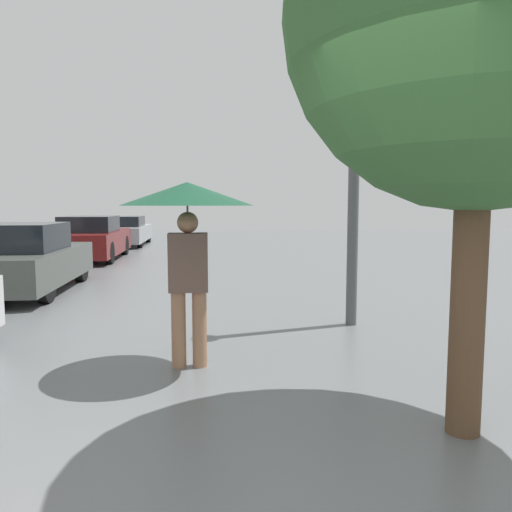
# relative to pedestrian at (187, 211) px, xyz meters

# --- Properties ---
(pedestrian) EXTENTS (1.30, 1.30, 1.84)m
(pedestrian) POSITION_rel_pedestrian_xyz_m (0.00, 0.00, 0.00)
(pedestrian) COLOR #9E7051
(pedestrian) RESTS_ON ground_plane
(parked_car_second) EXTENTS (1.81, 3.82, 1.28)m
(parked_car_second) POSITION_rel_pedestrian_xyz_m (-3.28, 4.66, -0.96)
(parked_car_second) COLOR #4C514C
(parked_car_second) RESTS_ON ground_plane
(parked_car_third) EXTENTS (1.66, 4.21, 1.29)m
(parked_car_third) POSITION_rel_pedestrian_xyz_m (-3.19, 10.24, -0.96)
(parked_car_third) COLOR maroon
(parked_car_third) RESTS_ON ground_plane
(parked_car_farthest) EXTENTS (1.86, 4.49, 1.16)m
(parked_car_farthest) POSITION_rel_pedestrian_xyz_m (-3.12, 15.49, -1.00)
(parked_car_farthest) COLOR #9EA3A8
(parked_car_farthest) RESTS_ON ground_plane
(tree) EXTENTS (2.62, 2.62, 4.19)m
(tree) POSITION_rel_pedestrian_xyz_m (1.98, -1.67, 1.31)
(tree) COLOR brown
(tree) RESTS_ON ground_plane
(street_lamp) EXTENTS (0.32, 0.32, 4.53)m
(street_lamp) POSITION_rel_pedestrian_xyz_m (2.13, 1.56, 1.18)
(street_lamp) COLOR #515456
(street_lamp) RESTS_ON ground_plane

